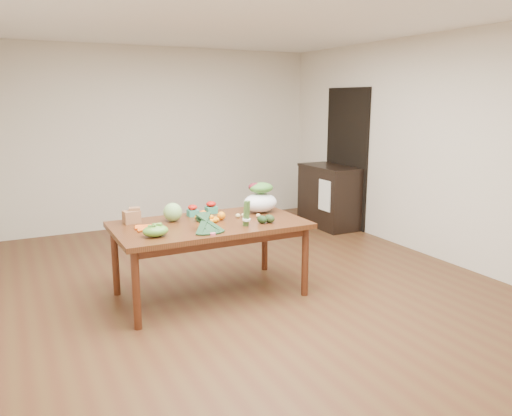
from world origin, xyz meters
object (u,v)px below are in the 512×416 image
paper_bag (132,216)px  salad_bag (260,199)px  mandarin_cluster (211,218)px  kale_bunch (208,224)px  dining_table (210,259)px  asparagus_bundle (246,213)px  cabinet (329,196)px  cabbage (173,212)px

paper_bag → salad_bag: (1.33, -0.15, 0.07)m
paper_bag → mandarin_cluster: (0.70, -0.32, -0.04)m
mandarin_cluster → kale_bunch: (-0.17, -0.35, 0.04)m
dining_table → asparagus_bundle: asparagus_bundle is taller
cabinet → mandarin_cluster: cabinet is taller
kale_bunch → asparagus_bundle: bearing=7.1°
dining_table → asparagus_bundle: size_ratio=7.37×
salad_bag → kale_bunch: bearing=-146.9°
cabinet → asparagus_bundle: asparagus_bundle is taller
kale_bunch → mandarin_cluster: bearing=64.4°
dining_table → mandarin_cluster: (0.03, 0.01, 0.41)m
dining_table → kale_bunch: bearing=-112.5°
dining_table → paper_bag: bearing=154.2°
cabbage → salad_bag: 0.96m
cabbage → mandarin_cluster: 0.39m
mandarin_cluster → kale_bunch: 0.39m
asparagus_bundle → salad_bag: size_ratio=0.67×
mandarin_cluster → kale_bunch: kale_bunch is taller
dining_table → paper_bag: (-0.68, 0.33, 0.45)m
paper_bag → cabinet: bearing=23.4°
cabinet → kale_bunch: bearing=-143.0°
cabinet → kale_bunch: (-2.81, -2.11, 0.36)m
paper_bag → dining_table: bearing=-25.9°
cabbage → salad_bag: size_ratio=0.49×
cabinet → cabbage: cabinet is taller
dining_table → salad_bag: size_ratio=4.93×
cabinet → mandarin_cluster: 3.19m
kale_bunch → salad_bag: (0.80, 0.52, 0.06)m
asparagus_bundle → cabinet: bearing=40.8°
dining_table → mandarin_cluster: bearing=21.2°
asparagus_bundle → salad_bag: 0.61m
cabbage → asparagus_bundle: size_ratio=0.74×
asparagus_bundle → mandarin_cluster: bearing=128.9°
kale_bunch → cabinet: bearing=37.1°
cabinet → salad_bag: (-2.01, -1.59, 0.42)m
cabinet → kale_bunch: cabinet is taller
dining_table → cabinet: cabinet is taller
paper_bag → salad_bag: bearing=-6.3°
cabbage → kale_bunch: (0.16, -0.55, -0.01)m
mandarin_cluster → kale_bunch: size_ratio=0.45×
salad_bag → paper_bag: bearing=173.7°
paper_bag → salad_bag: size_ratio=0.56×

